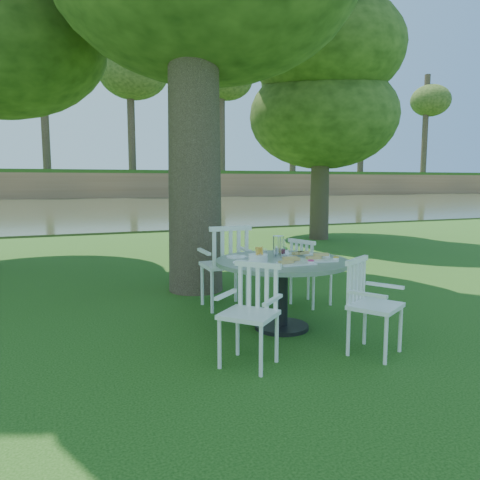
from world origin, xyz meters
The scene contains 9 objects.
ground centered at (0.00, 0.00, 0.00)m, with size 140.00×140.00×0.00m, color #143C0C.
table centered at (0.16, -0.56, 0.58)m, with size 1.37×1.37×0.73m.
chair_ne centered at (0.85, 0.13, 0.48)m, with size 0.50×0.52×0.82m.
chair_nw centered at (-0.10, 0.35, 0.59)m, with size 0.52×0.48×1.01m.
chair_sw centered at (-0.48, -1.28, 0.49)m, with size 0.58×0.58×0.84m.
chair_se centered at (0.56, -1.44, 0.50)m, with size 0.57×0.56×0.84m.
tableware centered at (0.14, -0.50, 0.77)m, with size 1.08×0.82×0.23m.
river centered at (0.00, 23.00, 0.00)m, with size 100.00×28.00×0.12m, color #303720.
far_bank centered at (0.28, 41.12, 7.25)m, with size 100.00×18.00×15.20m.
Camera 1 is at (-2.01, -4.78, 1.53)m, focal length 35.00 mm.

